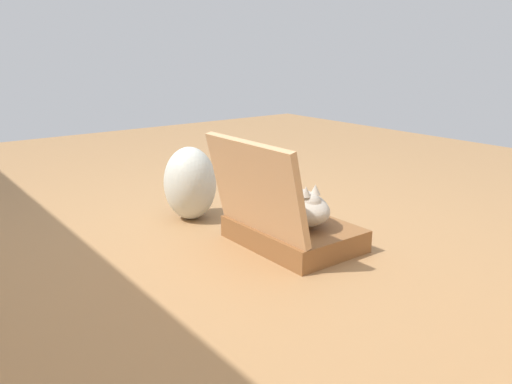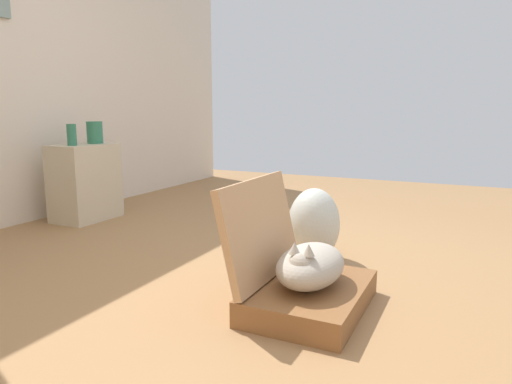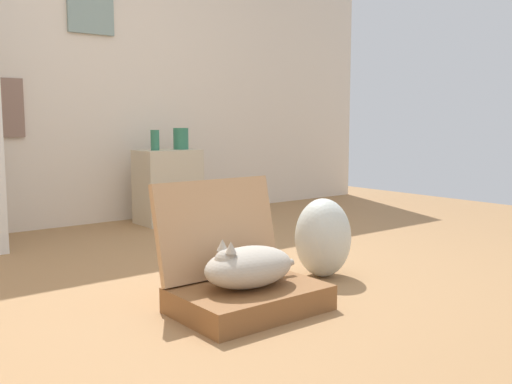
% 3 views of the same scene
% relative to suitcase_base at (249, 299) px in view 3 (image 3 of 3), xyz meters
% --- Properties ---
extents(ground_plane, '(7.68, 7.68, 0.00)m').
position_rel_suitcase_base_xyz_m(ground_plane, '(0.24, 0.37, -0.06)').
color(ground_plane, '#9E7247').
rests_on(ground_plane, ground).
extents(wall_back, '(6.40, 0.15, 2.60)m').
position_rel_suitcase_base_xyz_m(wall_back, '(0.24, 2.62, 1.24)').
color(wall_back, beige).
rests_on(wall_back, ground).
extents(suitcase_base, '(0.65, 0.46, 0.11)m').
position_rel_suitcase_base_xyz_m(suitcase_base, '(0.00, 0.00, 0.00)').
color(suitcase_base, brown).
rests_on(suitcase_base, ground).
extents(suitcase_lid, '(0.65, 0.14, 0.46)m').
position_rel_suitcase_base_xyz_m(suitcase_lid, '(0.00, 0.25, 0.29)').
color(suitcase_lid, tan).
rests_on(suitcase_lid, suitcase_base).
extents(cat, '(0.52, 0.28, 0.23)m').
position_rel_suitcase_base_xyz_m(cat, '(-0.01, 0.00, 0.15)').
color(cat, '#B2A899').
rests_on(cat, suitcase_base).
extents(plastic_bag_white, '(0.31, 0.31, 0.43)m').
position_rel_suitcase_base_xyz_m(plastic_bag_white, '(0.67, 0.21, 0.16)').
color(plastic_bag_white, silver).
rests_on(plastic_bag_white, ground).
extents(side_table, '(0.50, 0.34, 0.61)m').
position_rel_suitcase_base_xyz_m(side_table, '(0.85, 2.22, 0.25)').
color(side_table, beige).
rests_on(side_table, ground).
extents(vase_tall, '(0.07, 0.07, 0.16)m').
position_rel_suitcase_base_xyz_m(vase_tall, '(0.73, 2.19, 0.64)').
color(vase_tall, '#2D7051').
rests_on(vase_tall, side_table).
extents(vase_short, '(0.13, 0.13, 0.18)m').
position_rel_suitcase_base_xyz_m(vase_short, '(0.98, 2.20, 0.65)').
color(vase_short, '#2D7051').
rests_on(vase_short, side_table).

